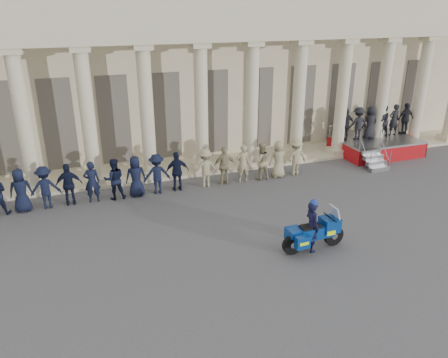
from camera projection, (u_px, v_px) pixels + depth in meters
ground at (234, 259)px, 14.58m from camera, size 90.00×90.00×0.00m
building at (147, 65)px, 25.79m from camera, size 40.00×12.50×9.00m
officer_rank at (108, 180)px, 18.65m from camera, size 19.00×0.69×1.83m
reviewing_stand at (375, 128)px, 24.24m from camera, size 5.06×4.17×2.69m
motorcycle at (315, 232)px, 14.91m from camera, size 2.37×0.98×1.52m
rider at (312, 225)px, 14.75m from camera, size 0.46×0.68×1.92m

